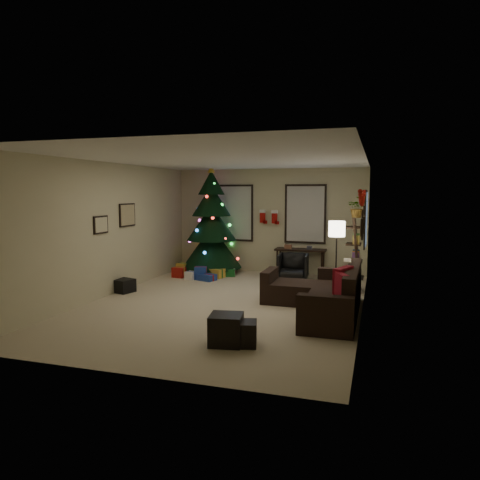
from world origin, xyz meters
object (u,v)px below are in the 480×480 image
sofa (324,296)px  desk (300,252)px  christmas_tree (212,227)px  desk_chair (293,267)px  bookshelf (356,256)px

sofa → desk: (-0.97, 3.28, 0.33)m
christmas_tree → desk_chair: (2.22, -0.39, -0.87)m
desk_chair → bookshelf: bearing=-33.3°
christmas_tree → desk_chair: christmas_tree is taller
christmas_tree → sofa: christmas_tree is taller
christmas_tree → sofa: (3.26, -3.02, -0.93)m
bookshelf → desk: bearing=133.9°
christmas_tree → desk: size_ratio=2.29×
sofa → desk_chair: sofa is taller
sofa → bookshelf: (0.45, 1.81, 0.50)m
sofa → desk_chair: size_ratio=4.00×
christmas_tree → desk_chair: bearing=-9.9°
desk → sofa: bearing=-73.5°
sofa → bookshelf: bearing=76.2°
christmas_tree → desk: christmas_tree is taller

